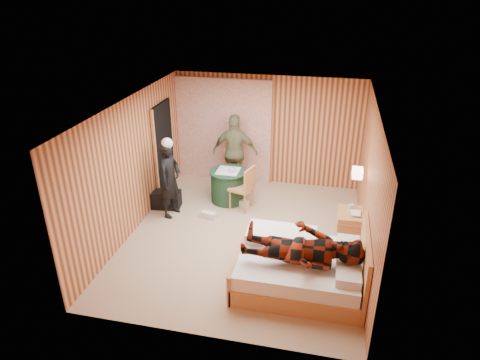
% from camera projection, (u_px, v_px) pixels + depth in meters
% --- Properties ---
extents(floor, '(4.20, 5.00, 0.01)m').
position_uv_depth(floor, '(244.00, 237.00, 7.97)').
color(floor, tan).
rests_on(floor, ground).
extents(ceiling, '(4.20, 5.00, 0.01)m').
position_uv_depth(ceiling, '(245.00, 106.00, 6.90)').
color(ceiling, white).
rests_on(ceiling, wall_back).
extents(wall_back, '(4.20, 0.02, 2.50)m').
position_uv_depth(wall_back, '(267.00, 131.00, 9.64)').
color(wall_back, '#E48B57').
rests_on(wall_back, floor).
extents(wall_left, '(0.02, 5.00, 2.50)m').
position_uv_depth(wall_left, '(133.00, 166.00, 7.84)').
color(wall_left, '#E48B57').
rests_on(wall_left, floor).
extents(wall_right, '(0.02, 5.00, 2.50)m').
position_uv_depth(wall_right, '(369.00, 188.00, 7.02)').
color(wall_right, '#E48B57').
rests_on(wall_right, floor).
extents(curtain, '(2.20, 0.08, 2.40)m').
position_uv_depth(curtain, '(224.00, 131.00, 9.79)').
color(curtain, beige).
rests_on(curtain, floor).
extents(doorway, '(0.06, 0.90, 2.05)m').
position_uv_depth(doorway, '(164.00, 150.00, 9.17)').
color(doorway, black).
rests_on(doorway, floor).
extents(wall_lamp, '(0.26, 0.24, 0.16)m').
position_uv_depth(wall_lamp, '(358.00, 173.00, 7.43)').
color(wall_lamp, gold).
rests_on(wall_lamp, wall_right).
extents(bed, '(1.95, 1.49, 1.02)m').
position_uv_depth(bed, '(300.00, 268.00, 6.64)').
color(bed, '#EBA360').
rests_on(bed, floor).
extents(nightstand, '(0.45, 0.62, 0.60)m').
position_uv_depth(nightstand, '(349.00, 226.00, 7.72)').
color(nightstand, '#EBA360').
rests_on(nightstand, floor).
extents(round_table, '(0.79, 0.79, 0.70)m').
position_uv_depth(round_table, '(228.00, 186.00, 9.13)').
color(round_table, '#20462D').
rests_on(round_table, floor).
extents(chair_far, '(0.53, 0.53, 0.93)m').
position_uv_depth(chair_far, '(234.00, 166.00, 9.61)').
color(chair_far, '#EBA360').
rests_on(chair_far, floor).
extents(chair_near, '(0.53, 0.53, 0.95)m').
position_uv_depth(chair_near, '(245.00, 185.00, 8.70)').
color(chair_near, '#EBA360').
rests_on(chair_near, floor).
extents(duffel_bag, '(0.67, 0.41, 0.36)m').
position_uv_depth(duffel_bag, '(165.00, 199.00, 8.93)').
color(duffel_bag, black).
rests_on(duffel_bag, floor).
extents(sneaker_left, '(0.33, 0.20, 0.14)m').
position_uv_depth(sneaker_left, '(209.00, 215.00, 8.56)').
color(sneaker_left, silver).
rests_on(sneaker_left, floor).
extents(sneaker_right, '(0.30, 0.14, 0.13)m').
position_uv_depth(sneaker_right, '(242.00, 203.00, 9.03)').
color(sneaker_right, silver).
rests_on(sneaker_right, floor).
extents(woman_standing, '(0.48, 0.63, 1.57)m').
position_uv_depth(woman_standing, '(170.00, 179.00, 8.40)').
color(woman_standing, black).
rests_on(woman_standing, floor).
extents(man_at_table, '(1.02, 0.45, 1.72)m').
position_uv_depth(man_at_table, '(235.00, 152.00, 9.50)').
color(man_at_table, '#71704B').
rests_on(man_at_table, floor).
extents(man_on_bed, '(0.86, 0.67, 1.77)m').
position_uv_depth(man_on_bed, '(303.00, 241.00, 6.16)').
color(man_on_bed, maroon).
rests_on(man_on_bed, bed).
extents(book_lower, '(0.19, 0.24, 0.02)m').
position_uv_depth(book_lower, '(351.00, 213.00, 7.55)').
color(book_lower, silver).
rests_on(book_lower, nightstand).
extents(book_upper, '(0.18, 0.24, 0.02)m').
position_uv_depth(book_upper, '(351.00, 212.00, 7.54)').
color(book_upper, silver).
rests_on(book_upper, nightstand).
extents(cup_nightstand, '(0.13, 0.13, 0.09)m').
position_uv_depth(cup_nightstand, '(351.00, 207.00, 7.70)').
color(cup_nightstand, silver).
rests_on(cup_nightstand, nightstand).
extents(cup_table, '(0.14, 0.14, 0.10)m').
position_uv_depth(cup_table, '(232.00, 170.00, 8.90)').
color(cup_table, silver).
rests_on(cup_table, round_table).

